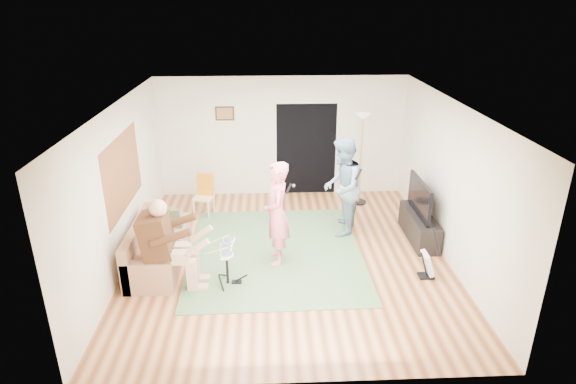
% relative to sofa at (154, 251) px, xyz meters
% --- Properties ---
extents(floor, '(6.00, 6.00, 0.00)m').
position_rel_sofa_xyz_m(floor, '(2.28, 0.17, -0.26)').
color(floor, brown).
rests_on(floor, ground).
extents(walls, '(5.50, 6.00, 2.70)m').
position_rel_sofa_xyz_m(walls, '(2.28, 0.17, 1.09)').
color(walls, beige).
rests_on(walls, floor).
extents(ceiling, '(6.00, 6.00, 0.00)m').
position_rel_sofa_xyz_m(ceiling, '(2.28, 0.17, 2.44)').
color(ceiling, white).
rests_on(ceiling, walls).
extents(window_blinds, '(0.00, 2.05, 2.05)m').
position_rel_sofa_xyz_m(window_blinds, '(-0.46, 0.37, 1.29)').
color(window_blinds, '#9C5930').
rests_on(window_blinds, walls).
extents(doorway, '(2.10, 0.00, 2.10)m').
position_rel_sofa_xyz_m(doorway, '(2.83, 3.16, 0.79)').
color(doorway, black).
rests_on(doorway, walls).
extents(picture_frame, '(0.42, 0.03, 0.32)m').
position_rel_sofa_xyz_m(picture_frame, '(1.03, 3.16, 1.64)').
color(picture_frame, '#3F2314').
rests_on(picture_frame, walls).
extents(area_rug, '(3.09, 3.59, 0.02)m').
position_rel_sofa_xyz_m(area_rug, '(2.07, 0.33, -0.25)').
color(area_rug, '#486C42').
rests_on(area_rug, floor).
extents(sofa, '(0.78, 1.90, 0.77)m').
position_rel_sofa_xyz_m(sofa, '(0.00, 0.00, 0.00)').
color(sofa, '#996A4C').
rests_on(sofa, floor).
extents(drummer, '(0.96, 0.54, 1.48)m').
position_rel_sofa_xyz_m(drummer, '(0.43, -0.65, 0.32)').
color(drummer, '#492814').
rests_on(drummer, sofa).
extents(drum_kit, '(0.38, 0.68, 0.70)m').
position_rel_sofa_xyz_m(drum_kit, '(1.28, -0.65, 0.05)').
color(drum_kit, black).
rests_on(drum_kit, floor).
extents(singer, '(0.45, 0.67, 1.80)m').
position_rel_sofa_xyz_m(singer, '(2.09, 0.04, 0.65)').
color(singer, '#FD6E86').
rests_on(singer, floor).
extents(microphone, '(0.06, 0.06, 0.24)m').
position_rel_sofa_xyz_m(microphone, '(2.29, 0.04, 1.09)').
color(microphone, black).
rests_on(microphone, singer).
extents(guitarist, '(0.93, 1.08, 1.90)m').
position_rel_sofa_xyz_m(guitarist, '(3.35, 1.08, 0.69)').
color(guitarist, '#6E8CA1').
rests_on(guitarist, floor).
extents(guitar_held, '(0.33, 0.60, 0.26)m').
position_rel_sofa_xyz_m(guitar_held, '(3.55, 1.08, 1.03)').
color(guitar_held, white).
rests_on(guitar_held, guitarist).
extents(guitar_spare, '(0.32, 0.29, 0.89)m').
position_rel_sofa_xyz_m(guitar_spare, '(4.53, -0.59, -0.00)').
color(guitar_spare, black).
rests_on(guitar_spare, floor).
extents(torchiere_lamp, '(0.36, 0.36, 2.01)m').
position_rel_sofa_xyz_m(torchiere_lamp, '(3.96, 2.51, 1.13)').
color(torchiere_lamp, black).
rests_on(torchiere_lamp, floor).
extents(dining_chair, '(0.46, 0.48, 0.88)m').
position_rel_sofa_xyz_m(dining_chair, '(0.61, 2.02, 0.06)').
color(dining_chair, beige).
rests_on(dining_chair, floor).
extents(tv_cabinet, '(0.40, 1.40, 0.50)m').
position_rel_sofa_xyz_m(tv_cabinet, '(4.78, 0.75, -0.01)').
color(tv_cabinet, black).
rests_on(tv_cabinet, floor).
extents(television, '(0.06, 1.20, 0.65)m').
position_rel_sofa_xyz_m(television, '(4.73, 0.75, 0.59)').
color(television, black).
rests_on(television, tv_cabinet).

